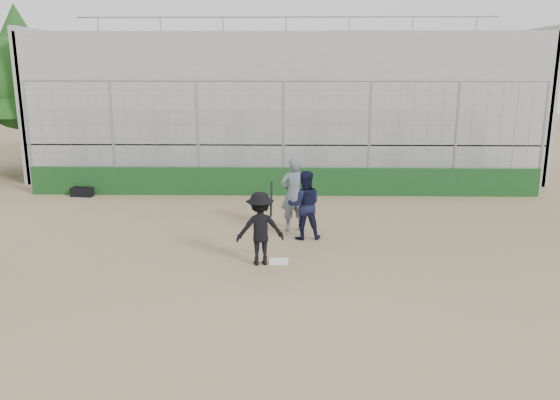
{
  "coord_description": "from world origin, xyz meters",
  "views": [
    {
      "loc": [
        0.28,
        -12.03,
        4.36
      ],
      "look_at": [
        0.0,
        1.4,
        1.15
      ],
      "focal_mm": 35.0,
      "sensor_mm": 36.0,
      "label": 1
    }
  ],
  "objects_px": {
    "equipment_bag": "(82,192)",
    "umpire": "(294,198)",
    "catcher_crouched": "(304,217)",
    "batter_at_plate": "(260,228)"
  },
  "relations": [
    {
      "from": "batter_at_plate",
      "to": "umpire",
      "type": "xyz_separation_m",
      "value": [
        0.77,
        2.68,
        0.08
      ]
    },
    {
      "from": "batter_at_plate",
      "to": "catcher_crouched",
      "type": "height_order",
      "value": "batter_at_plate"
    },
    {
      "from": "catcher_crouched",
      "to": "equipment_bag",
      "type": "distance_m",
      "value": 9.14
    },
    {
      "from": "umpire",
      "to": "equipment_bag",
      "type": "distance_m",
      "value": 8.53
    },
    {
      "from": "umpire",
      "to": "equipment_bag",
      "type": "relative_size",
      "value": 2.34
    },
    {
      "from": "umpire",
      "to": "equipment_bag",
      "type": "height_order",
      "value": "umpire"
    },
    {
      "from": "batter_at_plate",
      "to": "equipment_bag",
      "type": "xyz_separation_m",
      "value": [
        -6.69,
        6.74,
        -0.69
      ]
    },
    {
      "from": "batter_at_plate",
      "to": "equipment_bag",
      "type": "height_order",
      "value": "batter_at_plate"
    },
    {
      "from": "equipment_bag",
      "to": "umpire",
      "type": "bearing_deg",
      "value": -28.61
    },
    {
      "from": "batter_at_plate",
      "to": "catcher_crouched",
      "type": "distance_m",
      "value": 2.19
    }
  ]
}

